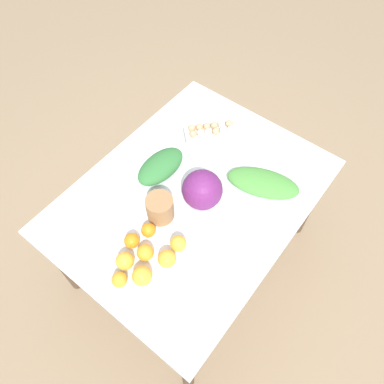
{
  "coord_description": "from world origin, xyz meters",
  "views": [
    {
      "loc": [
        -0.77,
        -0.6,
        2.22
      ],
      "look_at": [
        0.0,
        0.0,
        0.74
      ],
      "focal_mm": 35.0,
      "sensor_mm": 36.0,
      "label": 1
    }
  ],
  "objects_px": {
    "paper_bag": "(160,208)",
    "orange_5": "(119,280)",
    "greens_bunch_beet_tops": "(263,183)",
    "greens_bunch_dandelion": "(161,166)",
    "orange_6": "(148,230)",
    "egg_carton": "(211,132)",
    "orange_3": "(142,276)",
    "orange_1": "(132,241)",
    "orange_4": "(125,261)",
    "orange_2": "(145,252)",
    "orange_0": "(178,243)",
    "cabbage_purple": "(202,190)",
    "orange_7": "(167,259)"
  },
  "relations": [
    {
      "from": "paper_bag",
      "to": "orange_5",
      "type": "distance_m",
      "value": 0.36
    },
    {
      "from": "greens_bunch_beet_tops",
      "to": "greens_bunch_dandelion",
      "type": "bearing_deg",
      "value": 117.61
    },
    {
      "from": "greens_bunch_dandelion",
      "to": "orange_6",
      "type": "xyz_separation_m",
      "value": [
        -0.3,
        -0.18,
        -0.01
      ]
    },
    {
      "from": "egg_carton",
      "to": "orange_3",
      "type": "distance_m",
      "value": 0.84
    },
    {
      "from": "greens_bunch_dandelion",
      "to": "orange_5",
      "type": "relative_size",
      "value": 4.19
    },
    {
      "from": "egg_carton",
      "to": "orange_1",
      "type": "distance_m",
      "value": 0.72
    },
    {
      "from": "orange_4",
      "to": "orange_2",
      "type": "bearing_deg",
      "value": -24.38
    },
    {
      "from": "orange_0",
      "to": "orange_2",
      "type": "xyz_separation_m",
      "value": [
        -0.12,
        0.08,
        0.0
      ]
    },
    {
      "from": "orange_0",
      "to": "orange_3",
      "type": "distance_m",
      "value": 0.21
    },
    {
      "from": "cabbage_purple",
      "to": "orange_4",
      "type": "distance_m",
      "value": 0.46
    },
    {
      "from": "egg_carton",
      "to": "greens_bunch_dandelion",
      "type": "xyz_separation_m",
      "value": [
        -0.33,
        0.06,
        0.0
      ]
    },
    {
      "from": "egg_carton",
      "to": "orange_1",
      "type": "bearing_deg",
      "value": -129.41
    },
    {
      "from": "greens_bunch_beet_tops",
      "to": "orange_2",
      "type": "height_order",
      "value": "orange_2"
    },
    {
      "from": "orange_1",
      "to": "orange_7",
      "type": "distance_m",
      "value": 0.18
    },
    {
      "from": "egg_carton",
      "to": "greens_bunch_dandelion",
      "type": "distance_m",
      "value": 0.34
    },
    {
      "from": "orange_3",
      "to": "greens_bunch_dandelion",
      "type": "bearing_deg",
      "value": 33.09
    },
    {
      "from": "orange_4",
      "to": "orange_7",
      "type": "height_order",
      "value": "same"
    },
    {
      "from": "cabbage_purple",
      "to": "orange_2",
      "type": "distance_m",
      "value": 0.38
    },
    {
      "from": "orange_4",
      "to": "greens_bunch_beet_tops",
      "type": "bearing_deg",
      "value": -18.65
    },
    {
      "from": "paper_bag",
      "to": "orange_6",
      "type": "relative_size",
      "value": 1.89
    },
    {
      "from": "orange_4",
      "to": "orange_1",
      "type": "bearing_deg",
      "value": 28.28
    },
    {
      "from": "orange_3",
      "to": "orange_5",
      "type": "height_order",
      "value": "orange_3"
    },
    {
      "from": "cabbage_purple",
      "to": "orange_6",
      "type": "distance_m",
      "value": 0.3
    },
    {
      "from": "cabbage_purple",
      "to": "paper_bag",
      "type": "height_order",
      "value": "cabbage_purple"
    },
    {
      "from": "orange_5",
      "to": "orange_7",
      "type": "xyz_separation_m",
      "value": [
        0.19,
        -0.1,
        0.01
      ]
    },
    {
      "from": "orange_1",
      "to": "greens_bunch_beet_tops",
      "type": "bearing_deg",
      "value": -24.84
    },
    {
      "from": "orange_4",
      "to": "orange_7",
      "type": "bearing_deg",
      "value": -47.77
    },
    {
      "from": "orange_1",
      "to": "orange_2",
      "type": "xyz_separation_m",
      "value": [
        -0.01,
        -0.08,
        0.0
      ]
    },
    {
      "from": "egg_carton",
      "to": "orange_6",
      "type": "relative_size",
      "value": 4.01
    },
    {
      "from": "orange_7",
      "to": "paper_bag",
      "type": "bearing_deg",
      "value": 47.59
    },
    {
      "from": "paper_bag",
      "to": "orange_5",
      "type": "height_order",
      "value": "paper_bag"
    },
    {
      "from": "paper_bag",
      "to": "greens_bunch_dandelion",
      "type": "relative_size",
      "value": 0.46
    },
    {
      "from": "cabbage_purple",
      "to": "orange_3",
      "type": "relative_size",
      "value": 2.24
    },
    {
      "from": "egg_carton",
      "to": "orange_6",
      "type": "distance_m",
      "value": 0.64
    },
    {
      "from": "orange_3",
      "to": "orange_5",
      "type": "distance_m",
      "value": 0.09
    },
    {
      "from": "egg_carton",
      "to": "paper_bag",
      "type": "xyz_separation_m",
      "value": [
        -0.52,
        -0.1,
        0.02
      ]
    },
    {
      "from": "cabbage_purple",
      "to": "orange_1",
      "type": "xyz_separation_m",
      "value": [
        -0.37,
        0.1,
        -0.06
      ]
    },
    {
      "from": "orange_0",
      "to": "cabbage_purple",
      "type": "bearing_deg",
      "value": 14.41
    },
    {
      "from": "orange_0",
      "to": "orange_7",
      "type": "bearing_deg",
      "value": -174.47
    },
    {
      "from": "cabbage_purple",
      "to": "orange_6",
      "type": "relative_size",
      "value": 2.83
    },
    {
      "from": "cabbage_purple",
      "to": "orange_3",
      "type": "xyz_separation_m",
      "value": [
        -0.46,
        -0.04,
        -0.05
      ]
    },
    {
      "from": "orange_4",
      "to": "orange_3",
      "type": "bearing_deg",
      "value": -92.57
    },
    {
      "from": "orange_7",
      "to": "cabbage_purple",
      "type": "bearing_deg",
      "value": 12.22
    },
    {
      "from": "orange_0",
      "to": "orange_1",
      "type": "height_order",
      "value": "orange_0"
    },
    {
      "from": "orange_5",
      "to": "orange_6",
      "type": "bearing_deg",
      "value": 13.55
    },
    {
      "from": "orange_1",
      "to": "orange_5",
      "type": "bearing_deg",
      "value": -153.31
    },
    {
      "from": "orange_6",
      "to": "orange_4",
      "type": "bearing_deg",
      "value": -171.49
    },
    {
      "from": "paper_bag",
      "to": "orange_5",
      "type": "bearing_deg",
      "value": -167.14
    },
    {
      "from": "paper_bag",
      "to": "orange_6",
      "type": "distance_m",
      "value": 0.11
    },
    {
      "from": "orange_4",
      "to": "orange_6",
      "type": "bearing_deg",
      "value": 8.51
    }
  ]
}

